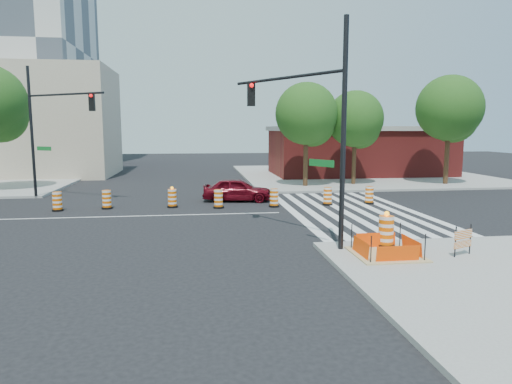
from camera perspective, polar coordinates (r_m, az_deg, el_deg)
ground at (r=23.76m, az=-13.98°, el=-2.92°), size 120.00×120.00×0.00m
sidewalk_ne at (r=44.17m, az=12.71°, el=2.12°), size 22.00×22.00×0.15m
crosswalk_east at (r=25.02m, az=11.82°, el=-2.31°), size 6.75×13.50×0.01m
lane_centerline at (r=23.76m, az=-13.98°, el=-2.91°), size 14.00×0.12×0.01m
excavation_pit at (r=16.09m, az=15.95°, el=-7.32°), size 2.20×2.20×0.90m
brick_storefront at (r=44.01m, az=12.80°, el=5.03°), size 16.50×8.50×4.60m
beige_midrise at (r=47.53m, az=-25.88°, el=7.87°), size 14.00×10.00×10.00m
red_coupe at (r=27.70m, az=-2.36°, el=0.30°), size 4.34×2.23×1.41m
signal_pole_se at (r=17.13m, az=6.62°, el=9.57°), size 3.26×5.21×7.96m
signal_pole_nw at (r=30.57m, az=-24.35°, el=8.26°), size 5.17×3.44×8.04m
pit_drum at (r=17.03m, az=15.94°, el=-4.86°), size 0.66×0.66×1.31m
barricade at (r=16.79m, az=24.46°, el=-5.36°), size 0.83×0.38×1.04m
tree_north_c at (r=34.11m, az=6.37°, el=9.26°), size 4.56×4.56×7.76m
tree_north_d at (r=35.86m, az=12.34°, el=8.53°), size 4.27×4.27×7.26m
tree_north_e at (r=38.15m, az=23.05°, el=9.21°), size 4.95×4.95×8.42m
median_drum_2 at (r=26.60m, az=-23.59°, el=-1.17°), size 0.60×0.60×1.02m
median_drum_3 at (r=26.36m, az=-18.15°, el=-0.98°), size 0.60×0.60×1.02m
median_drum_4 at (r=25.91m, az=-10.43°, el=-0.84°), size 0.60×0.60×1.18m
median_drum_5 at (r=25.35m, az=-4.71°, el=-0.95°), size 0.60×0.60×1.02m
median_drum_6 at (r=25.68m, az=2.27°, el=-0.81°), size 0.60×0.60×1.02m
median_drum_7 at (r=26.63m, az=8.94°, el=-0.59°), size 0.60×0.60×1.02m
median_drum_8 at (r=27.57m, az=13.97°, el=-0.44°), size 0.60×0.60×1.02m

